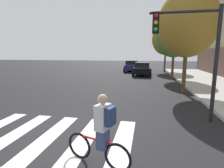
{
  "coord_description": "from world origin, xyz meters",
  "views": [
    {
      "loc": [
        2.56,
        -4.37,
        2.54
      ],
      "look_at": [
        1.26,
        2.51,
        1.34
      ],
      "focal_mm": 28.66,
      "sensor_mm": 36.0,
      "label": 1
    }
  ],
  "objects_px": {
    "street_tree_mid": "(174,37)",
    "street_tree_far": "(166,39)",
    "sedan_mid": "(142,69)",
    "sedan_far": "(132,66)",
    "cyclist": "(102,131)",
    "traffic_light_near": "(193,45)",
    "street_tree_near": "(188,23)"
  },
  "relations": [
    {
      "from": "street_tree_mid",
      "to": "street_tree_far",
      "type": "bearing_deg",
      "value": 90.44
    },
    {
      "from": "sedan_mid",
      "to": "sedan_far",
      "type": "xyz_separation_m",
      "value": [
        -1.59,
        4.51,
        0.02
      ]
    },
    {
      "from": "sedan_far",
      "to": "cyclist",
      "type": "xyz_separation_m",
      "value": [
        1.07,
        -22.16,
        0.04
      ]
    },
    {
      "from": "traffic_light_near",
      "to": "street_tree_far",
      "type": "distance_m",
      "value": 19.06
    },
    {
      "from": "sedan_mid",
      "to": "street_tree_far",
      "type": "bearing_deg",
      "value": 57.89
    },
    {
      "from": "sedan_far",
      "to": "street_tree_far",
      "type": "distance_m",
      "value": 5.86
    },
    {
      "from": "sedan_mid",
      "to": "street_tree_near",
      "type": "bearing_deg",
      "value": -72.62
    },
    {
      "from": "sedan_far",
      "to": "traffic_light_near",
      "type": "xyz_separation_m",
      "value": [
        3.62,
        -18.75,
        2.05
      ]
    },
    {
      "from": "sedan_mid",
      "to": "cyclist",
      "type": "height_order",
      "value": "cyclist"
    },
    {
      "from": "sedan_mid",
      "to": "street_tree_near",
      "type": "xyz_separation_m",
      "value": [
        2.84,
        -9.08,
        3.58
      ]
    },
    {
      "from": "street_tree_mid",
      "to": "street_tree_far",
      "type": "xyz_separation_m",
      "value": [
        -0.06,
        7.28,
        0.37
      ]
    },
    {
      "from": "cyclist",
      "to": "traffic_light_near",
      "type": "bearing_deg",
      "value": 53.11
    },
    {
      "from": "street_tree_far",
      "to": "sedan_mid",
      "type": "bearing_deg",
      "value": -122.11
    },
    {
      "from": "sedan_far",
      "to": "street_tree_far",
      "type": "xyz_separation_m",
      "value": [
        4.56,
        0.22,
        3.68
      ]
    },
    {
      "from": "sedan_mid",
      "to": "street_tree_mid",
      "type": "distance_m",
      "value": 5.17
    },
    {
      "from": "sedan_far",
      "to": "street_tree_far",
      "type": "bearing_deg",
      "value": 2.74
    },
    {
      "from": "sedan_mid",
      "to": "cyclist",
      "type": "relative_size",
      "value": 2.66
    },
    {
      "from": "sedan_mid",
      "to": "traffic_light_near",
      "type": "height_order",
      "value": "traffic_light_near"
    },
    {
      "from": "sedan_far",
      "to": "street_tree_mid",
      "type": "height_order",
      "value": "street_tree_mid"
    },
    {
      "from": "traffic_light_near",
      "to": "street_tree_far",
      "type": "xyz_separation_m",
      "value": [
        0.94,
        18.97,
        1.63
      ]
    },
    {
      "from": "sedan_far",
      "to": "cyclist",
      "type": "distance_m",
      "value": 22.18
    },
    {
      "from": "street_tree_near",
      "to": "sedan_mid",
      "type": "bearing_deg",
      "value": 107.38
    },
    {
      "from": "traffic_light_near",
      "to": "street_tree_mid",
      "type": "bearing_deg",
      "value": 85.15
    },
    {
      "from": "traffic_light_near",
      "to": "street_tree_mid",
      "type": "relative_size",
      "value": 0.69
    },
    {
      "from": "cyclist",
      "to": "street_tree_mid",
      "type": "height_order",
      "value": "street_tree_mid"
    },
    {
      "from": "traffic_light_near",
      "to": "sedan_far",
      "type": "bearing_deg",
      "value": 100.93
    },
    {
      "from": "cyclist",
      "to": "street_tree_mid",
      "type": "bearing_deg",
      "value": 76.78
    },
    {
      "from": "cyclist",
      "to": "sedan_mid",
      "type": "bearing_deg",
      "value": 88.3
    },
    {
      "from": "street_tree_near",
      "to": "traffic_light_near",
      "type": "bearing_deg",
      "value": -98.94
    },
    {
      "from": "street_tree_near",
      "to": "street_tree_mid",
      "type": "height_order",
      "value": "street_tree_near"
    },
    {
      "from": "sedan_mid",
      "to": "street_tree_near",
      "type": "relative_size",
      "value": 0.69
    },
    {
      "from": "street_tree_mid",
      "to": "traffic_light_near",
      "type": "bearing_deg",
      "value": -94.85
    }
  ]
}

